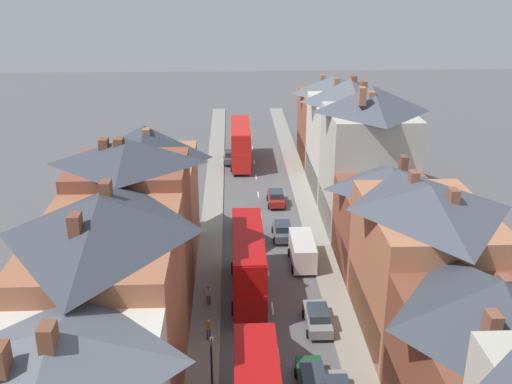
% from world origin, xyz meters
% --- Properties ---
extents(pavement_left, '(2.20, 104.00, 0.14)m').
position_xyz_m(pavement_left, '(-5.10, 38.00, 0.07)').
color(pavement_left, gray).
rests_on(pavement_left, ground).
extents(pavement_right, '(2.20, 104.00, 0.14)m').
position_xyz_m(pavement_right, '(5.10, 38.00, 0.07)').
color(pavement_right, gray).
rests_on(pavement_right, ground).
extents(centre_line_dashes, '(0.14, 97.80, 0.01)m').
position_xyz_m(centre_line_dashes, '(0.00, 36.00, 0.01)').
color(centre_line_dashes, silver).
rests_on(centre_line_dashes, ground).
extents(terrace_row_left, '(8.00, 49.03, 13.77)m').
position_xyz_m(terrace_row_left, '(-10.19, 14.45, 6.08)').
color(terrace_row_left, '#B2704C').
rests_on(terrace_row_left, ground).
extents(terrace_row_right, '(8.00, 77.49, 14.57)m').
position_xyz_m(terrace_row_right, '(10.19, 26.32, 6.08)').
color(terrace_row_right, '#935138').
rests_on(terrace_row_right, ground).
extents(double_decker_bus_lead, '(2.74, 10.80, 5.30)m').
position_xyz_m(double_decker_bus_lead, '(-1.81, 26.31, 2.82)').
color(double_decker_bus_lead, '#B70F0F').
rests_on(double_decker_bus_lead, ground).
extents(double_decker_bus_mid_street, '(2.74, 10.80, 5.30)m').
position_xyz_m(double_decker_bus_mid_street, '(-1.81, 59.27, 2.82)').
color(double_decker_bus_mid_street, red).
rests_on(double_decker_bus_mid_street, ground).
extents(car_near_blue, '(1.90, 4.08, 1.61)m').
position_xyz_m(car_near_blue, '(1.80, 36.45, 0.81)').
color(car_near_blue, '#4C515B').
rests_on(car_near_blue, ground).
extents(car_near_silver, '(1.90, 4.41, 1.70)m').
position_xyz_m(car_near_silver, '(-1.80, 37.65, 0.86)').
color(car_near_silver, '#236093').
rests_on(car_near_silver, ground).
extents(car_parked_right_a, '(1.90, 4.17, 1.64)m').
position_xyz_m(car_parked_right_a, '(3.10, 21.29, 0.83)').
color(car_parked_right_a, gray).
rests_on(car_parked_right_a, ground).
extents(car_mid_black, '(1.90, 3.95, 1.63)m').
position_xyz_m(car_mid_black, '(1.80, 44.93, 0.82)').
color(car_mid_black, maroon).
rests_on(car_mid_black, ground).
extents(car_parked_left_b, '(1.90, 4.45, 1.61)m').
position_xyz_m(car_parked_left_b, '(1.80, 14.33, 0.82)').
color(car_parked_left_b, '#144728').
rests_on(car_parked_left_b, ground).
extents(car_mid_white, '(1.90, 3.95, 1.66)m').
position_xyz_m(car_mid_white, '(-3.10, 59.68, 0.83)').
color(car_mid_white, '#4C515B').
rests_on(car_mid_white, ground).
extents(delivery_van, '(2.20, 5.20, 2.41)m').
position_xyz_m(delivery_van, '(3.10, 31.10, 1.34)').
color(delivery_van, silver).
rests_on(delivery_van, ground).
extents(pedestrian_far_left, '(0.36, 0.22, 1.61)m').
position_xyz_m(pedestrian_far_left, '(-4.78, 19.95, 1.03)').
color(pedestrian_far_left, '#3D4256').
rests_on(pedestrian_far_left, pavement_left).
extents(pedestrian_far_right, '(0.36, 0.22, 1.61)m').
position_xyz_m(pedestrian_far_right, '(-4.92, 24.48, 1.03)').
color(pedestrian_far_right, brown).
rests_on(pedestrian_far_right, pavement_left).
extents(street_lamp, '(0.20, 1.12, 5.50)m').
position_xyz_m(street_lamp, '(-4.25, 11.71, 3.24)').
color(street_lamp, black).
rests_on(street_lamp, ground).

